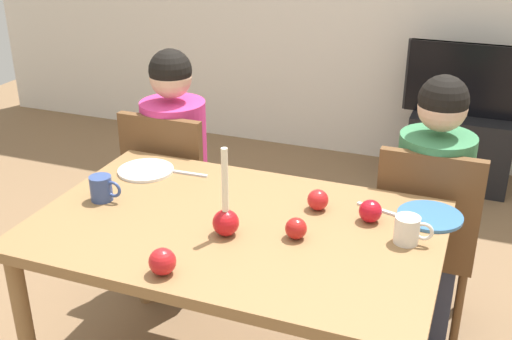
# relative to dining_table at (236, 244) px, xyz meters

# --- Properties ---
(dining_table) EXTENTS (1.40, 0.90, 0.75)m
(dining_table) POSITION_rel_dining_table_xyz_m (0.00, 0.00, 0.00)
(dining_table) COLOR olive
(dining_table) RESTS_ON ground
(chair_left) EXTENTS (0.40, 0.40, 0.90)m
(chair_left) POSITION_rel_dining_table_xyz_m (-0.58, 0.61, -0.15)
(chair_left) COLOR brown
(chair_left) RESTS_ON ground
(chair_right) EXTENTS (0.40, 0.40, 0.90)m
(chair_right) POSITION_rel_dining_table_xyz_m (0.60, 0.61, -0.15)
(chair_right) COLOR brown
(chair_right) RESTS_ON ground
(person_left_child) EXTENTS (0.30, 0.30, 1.17)m
(person_left_child) POSITION_rel_dining_table_xyz_m (-0.58, 0.64, -0.10)
(person_left_child) COLOR #33384C
(person_left_child) RESTS_ON ground
(person_right_child) EXTENTS (0.30, 0.30, 1.17)m
(person_right_child) POSITION_rel_dining_table_xyz_m (0.60, 0.64, -0.10)
(person_right_child) COLOR #33384C
(person_right_child) RESTS_ON ground
(tv_stand) EXTENTS (0.64, 0.40, 0.48)m
(tv_stand) POSITION_rel_dining_table_xyz_m (0.63, 2.30, -0.43)
(tv_stand) COLOR black
(tv_stand) RESTS_ON ground
(tv) EXTENTS (0.79, 0.05, 0.46)m
(tv) POSITION_rel_dining_table_xyz_m (0.63, 2.30, 0.04)
(tv) COLOR black
(tv) RESTS_ON tv_stand
(candle_centerpiece) EXTENTS (0.09, 0.09, 0.31)m
(candle_centerpiece) POSITION_rel_dining_table_xyz_m (0.00, -0.08, 0.15)
(candle_centerpiece) COLOR red
(candle_centerpiece) RESTS_ON dining_table
(plate_left) EXTENTS (0.23, 0.23, 0.01)m
(plate_left) POSITION_rel_dining_table_xyz_m (-0.51, 0.27, 0.09)
(plate_left) COLOR white
(plate_left) RESTS_ON dining_table
(plate_right) EXTENTS (0.23, 0.23, 0.01)m
(plate_right) POSITION_rel_dining_table_xyz_m (0.62, 0.29, 0.09)
(plate_right) COLOR teal
(plate_right) RESTS_ON dining_table
(mug_left) EXTENTS (0.13, 0.08, 0.10)m
(mug_left) POSITION_rel_dining_table_xyz_m (-0.53, -0.01, 0.13)
(mug_left) COLOR #33477F
(mug_left) RESTS_ON dining_table
(mug_right) EXTENTS (0.13, 0.08, 0.09)m
(mug_right) POSITION_rel_dining_table_xyz_m (0.57, 0.09, 0.13)
(mug_right) COLOR silver
(mug_right) RESTS_ON dining_table
(fork_left) EXTENTS (0.18, 0.02, 0.01)m
(fork_left) POSITION_rel_dining_table_xyz_m (-0.34, 0.31, 0.09)
(fork_left) COLOR silver
(fork_left) RESTS_ON dining_table
(fork_right) EXTENTS (0.18, 0.06, 0.01)m
(fork_right) POSITION_rel_dining_table_xyz_m (0.45, 0.27, 0.09)
(fork_right) COLOR silver
(fork_right) RESTS_ON dining_table
(apple_near_candle) EXTENTS (0.07, 0.07, 0.07)m
(apple_near_candle) POSITION_rel_dining_table_xyz_m (0.23, -0.02, 0.12)
(apple_near_candle) COLOR #AD1B18
(apple_near_candle) RESTS_ON dining_table
(apple_by_left_plate) EXTENTS (0.08, 0.08, 0.08)m
(apple_by_left_plate) POSITION_rel_dining_table_xyz_m (-0.08, -0.36, 0.13)
(apple_by_left_plate) COLOR red
(apple_by_left_plate) RESTS_ON dining_table
(apple_by_right_mug) EXTENTS (0.08, 0.08, 0.08)m
(apple_by_right_mug) POSITION_rel_dining_table_xyz_m (0.24, 0.20, 0.12)
(apple_by_right_mug) COLOR red
(apple_by_right_mug) RESTS_ON dining_table
(apple_far_edge) EXTENTS (0.08, 0.08, 0.08)m
(apple_far_edge) POSITION_rel_dining_table_xyz_m (0.43, 0.18, 0.12)
(apple_far_edge) COLOR red
(apple_far_edge) RESTS_ON dining_table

